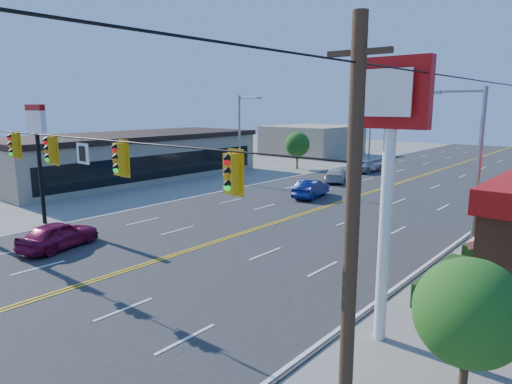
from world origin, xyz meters
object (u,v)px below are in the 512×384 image
Objects in this scene: kfc_pylon at (390,145)px; car_silver at (366,167)px; car_blue at (311,189)px; car_magenta at (59,236)px; signal_span at (66,166)px; car_white at (337,176)px; pizza_hut_sign at (37,139)px.

kfc_pylon reaches higher than car_silver.
car_magenta is at bearing 71.66° from car_blue.
signal_span reaches higher than car_white.
signal_span is 3.55× the size of pizza_hut_sign.
signal_span is 37.17m from car_silver.
car_white is at bearing 99.31° from signal_span.
car_silver is at bearing 117.22° from kfc_pylon.
car_magenta is 0.97× the size of car_blue.
kfc_pylon is 1.85× the size of car_silver.
kfc_pylon reaches higher than car_magenta.
kfc_pylon is 2.05× the size of car_magenta.
car_blue is at bearing 84.39° from car_white.
car_white is at bearing -84.86° from car_blue.
pizza_hut_sign is 25.91m from car_white.
pizza_hut_sign is (-10.88, 4.00, 0.30)m from signal_span.
car_silver is at bearing 98.72° from signal_span.
car_silver is (-3.05, 15.43, -0.07)m from car_blue.
car_magenta is (5.74, -2.00, -4.48)m from pizza_hut_sign.
car_silver is at bearing -89.42° from car_blue.
kfc_pylon is at bearing 101.26° from car_white.
car_blue is (8.33, 17.07, -4.48)m from pizza_hut_sign.
car_magenta is at bearing 91.01° from car_silver.
car_silver is at bearing -102.63° from car_magenta.
kfc_pylon is 22.02m from pizza_hut_sign.
car_blue is at bearing 101.43° from car_silver.
signal_span is 6.92m from car_magenta.
signal_span reaches higher than car_blue.
signal_span is at bearing 98.98° from car_silver.
signal_span reaches higher than pizza_hut_sign.
pizza_hut_sign reaches higher than car_magenta.
car_magenta is at bearing -19.22° from pizza_hut_sign.
car_white is at bearing 76.01° from pizza_hut_sign.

